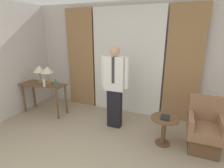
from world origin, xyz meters
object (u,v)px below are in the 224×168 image
object	(u,v)px
desk	(44,89)
armchair	(204,131)
table_lamp_right	(47,70)
person	(115,85)
table_lamp_left	(39,69)
side_table	(164,126)
bottle_near_edge	(44,83)
book	(165,117)
bottle_by_lamp	(56,84)

from	to	relation	value
desk	armchair	bearing A→B (deg)	-1.86
table_lamp_right	person	world-z (taller)	person
person	table_lamp_left	bearing A→B (deg)	178.80
table_lamp_right	armchair	world-z (taller)	table_lamp_right
side_table	armchair	bearing A→B (deg)	11.17
armchair	table_lamp_left	bearing A→B (deg)	177.24
desk	person	xyz separation A→B (m)	(1.89, 0.02, 0.32)
bottle_near_edge	book	world-z (taller)	bottle_near_edge
bottle_near_edge	side_table	xyz separation A→B (m)	(2.77, -0.10, -0.49)
book	person	bearing A→B (deg)	165.07
desk	person	distance (m)	1.92
desk	book	bearing A→B (deg)	-5.10
table_lamp_right	table_lamp_left	bearing A→B (deg)	180.00
person	book	world-z (taller)	person
armchair	bottle_by_lamp	bearing A→B (deg)	-179.73
desk	person	world-z (taller)	person
table_lamp_left	armchair	xyz separation A→B (m)	(3.76, -0.18, -0.77)
bottle_by_lamp	bottle_near_edge	bearing A→B (deg)	-177.50
bottle_by_lamp	side_table	world-z (taller)	bottle_by_lamp
person	armchair	distance (m)	1.85
armchair	book	world-z (taller)	armchair
armchair	book	size ratio (longest dim) A/B	4.48
bottle_by_lamp	desk	bearing A→B (deg)	165.52
table_lamp_left	side_table	distance (m)	3.19
bottle_near_edge	person	bearing A→B (deg)	5.65
bottle_by_lamp	table_lamp_right	bearing A→B (deg)	153.09
table_lamp_left	bottle_near_edge	size ratio (longest dim) A/B	2.22
side_table	book	xyz separation A→B (m)	(0.00, -0.01, 0.19)
bottle_near_edge	table_lamp_right	bearing A→B (deg)	105.16
table_lamp_left	bottle_by_lamp	world-z (taller)	table_lamp_left
table_lamp_left	bottle_by_lamp	xyz separation A→B (m)	(0.64, -0.20, -0.26)
bottle_by_lamp	person	world-z (taller)	person
bottle_near_edge	bottle_by_lamp	world-z (taller)	same
desk	side_table	size ratio (longest dim) A/B	2.15
table_lamp_right	armchair	distance (m)	3.59
person	book	xyz separation A→B (m)	(1.07, -0.29, -0.41)
bottle_near_edge	book	bearing A→B (deg)	-2.42
armchair	person	bearing A→B (deg)	175.42
table_lamp_right	armchair	size ratio (longest dim) A/B	0.47
table_lamp_left	bottle_by_lamp	distance (m)	0.72
person	book	size ratio (longest dim) A/B	8.44
bottle_by_lamp	side_table	distance (m)	2.49
desk	bottle_by_lamp	world-z (taller)	bottle_by_lamp
bottle_near_edge	book	xyz separation A→B (m)	(2.78, -0.12, -0.30)
bottle_by_lamp	person	distance (m)	1.39
table_lamp_left	person	size ratio (longest dim) A/B	0.25
desk	book	world-z (taller)	desk
side_table	person	bearing A→B (deg)	165.71
person	armchair	size ratio (longest dim) A/B	1.88
table_lamp_right	bottle_near_edge	xyz separation A→B (m)	(0.06, -0.21, -0.26)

